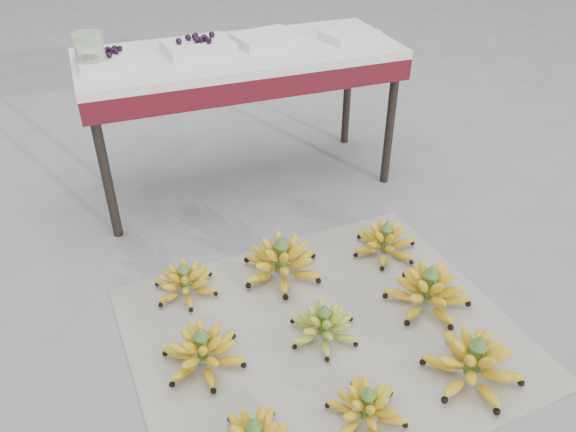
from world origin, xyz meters
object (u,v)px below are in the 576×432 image
object	(u,v)px
bunch_back_left	(185,282)
tray_right	(266,38)
newspaper_mat	(324,334)
bunch_back_center	(282,262)
glass_jar	(90,51)
bunch_front_right	(473,363)
bunch_mid_center	(324,325)
tray_far_right	(350,35)
bunch_mid_left	(203,351)
bunch_front_center	(367,408)
bunch_back_right	(385,242)
tray_far_left	(108,60)
tray_left	(198,46)
vendor_table	(241,67)
bunch_mid_right	(428,291)

from	to	relation	value
bunch_back_left	tray_right	xyz separation A→B (m)	(0.57, 0.73, 0.62)
newspaper_mat	bunch_back_center	size ratio (longest dim) A/B	3.35
glass_jar	bunch_front_right	bearing A→B (deg)	-56.24
bunch_mid_center	tray_far_right	world-z (taller)	tray_far_right
bunch_mid_left	tray_right	size ratio (longest dim) A/B	1.08
bunch_front_center	bunch_front_right	bearing A→B (deg)	-11.37
bunch_back_right	tray_far_left	world-z (taller)	tray_far_left
tray_left	newspaper_mat	bearing A→B (deg)	-83.57
vendor_table	tray_far_left	xyz separation A→B (m)	(-0.54, -0.00, 0.10)
newspaper_mat	tray_far_left	bearing A→B (deg)	114.89
bunch_front_center	bunch_mid_left	size ratio (longest dim) A/B	0.88
bunch_back_center	tray_left	size ratio (longest dim) A/B	1.28
bunch_mid_center	bunch_back_left	distance (m)	0.54
bunch_back_left	tray_far_left	bearing A→B (deg)	101.19
bunch_back_center	tray_left	bearing A→B (deg)	82.88
bunch_mid_left	tray_left	world-z (taller)	tray_left
vendor_table	bunch_mid_center	bearing A→B (deg)	-92.90
bunch_front_center	bunch_back_center	size ratio (longest dim) A/B	0.75
newspaper_mat	bunch_front_center	world-z (taller)	bunch_front_center
bunch_back_right	tray_right	xyz separation A→B (m)	(-0.23, 0.77, 0.61)
bunch_mid_left	tray_right	world-z (taller)	tray_right
bunch_back_right	bunch_front_right	bearing A→B (deg)	-86.32
bunch_front_center	glass_jar	world-z (taller)	glass_jar
vendor_table	tray_far_left	distance (m)	0.54
bunch_back_center	tray_far_left	bearing A→B (deg)	108.50
tray_right	vendor_table	bearing A→B (deg)	-163.02
bunch_front_right	glass_jar	size ratio (longest dim) A/B	2.80
bunch_mid_left	bunch_mid_center	size ratio (longest dim) A/B	1.22
bunch_mid_left	tray_far_left	bearing A→B (deg)	80.27
bunch_back_center	bunch_front_right	bearing A→B (deg)	-74.36
bunch_back_center	bunch_back_right	world-z (taller)	bunch_back_center
bunch_front_right	tray_right	bearing A→B (deg)	75.79
tray_right	glass_jar	xyz separation A→B (m)	(-0.72, -0.07, 0.05)
bunch_mid_left	tray_far_right	size ratio (longest dim) A/B	1.22
bunch_front_center	bunch_mid_center	bearing A→B (deg)	72.89
tray_left	bunch_back_center	bearing A→B (deg)	-82.88
bunch_mid_right	bunch_back_right	distance (m)	0.32
bunch_back_center	tray_far_right	distance (m)	1.07
bunch_back_left	tray_right	bearing A→B (deg)	55.27
tray_far_right	tray_far_left	bearing A→B (deg)	178.30
tray_far_left	tray_left	xyz separation A→B (m)	(0.37, 0.03, 0.00)
bunch_mid_left	bunch_back_left	bearing A→B (deg)	73.16
bunch_mid_right	tray_right	xyz separation A→B (m)	(-0.22, 1.09, 0.60)
newspaper_mat	bunch_mid_center	size ratio (longest dim) A/B	4.74
bunch_mid_center	glass_jar	world-z (taller)	glass_jar
bunch_mid_left	bunch_mid_center	xyz separation A→B (m)	(0.40, -0.02, -0.01)
bunch_back_center	bunch_front_center	bearing A→B (deg)	-103.56
newspaper_mat	bunch_back_right	xyz separation A→B (m)	(0.40, 0.32, 0.06)
glass_jar	bunch_front_center	bearing A→B (deg)	-68.92
newspaper_mat	bunch_back_center	bearing A→B (deg)	94.89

